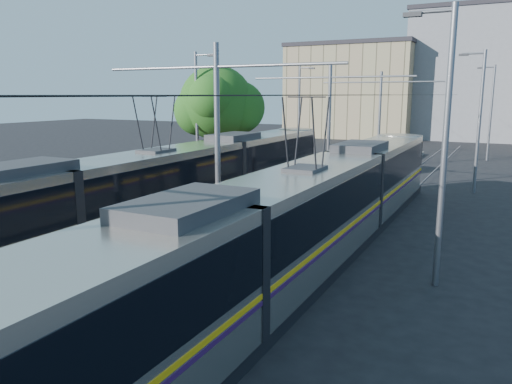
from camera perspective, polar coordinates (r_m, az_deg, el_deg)
The scene contains 13 objects.
ground at distance 12.73m, azimuth -24.00°, elevation -15.91°, with size 160.00×160.00×0.00m, color black.
platform at distance 26.17m, azimuth 5.99°, elevation -0.94°, with size 4.00×50.00×0.30m, color gray.
tactile_strip_left at distance 26.68m, azimuth 3.09°, elevation -0.32°, with size 0.70×50.00×0.01m, color gray.
tactile_strip_right at distance 25.67m, azimuth 9.02°, elevation -0.90°, with size 0.70×50.00×0.01m, color gray.
rails at distance 26.20m, azimuth 5.99°, elevation -1.22°, with size 8.71×70.00×0.03m.
tram_left at distance 20.85m, azimuth -11.17°, elevation 0.18°, with size 2.43×31.71×5.50m.
tram_right at distance 15.63m, azimuth 5.53°, elevation -2.73°, with size 2.43×31.32×5.50m.
catenary at distance 22.99m, azimuth 3.63°, elevation 8.45°, with size 9.20×70.00×7.00m.
street_lamps at distance 29.40m, azimuth 8.99°, elevation 8.24°, with size 15.18×38.22×8.00m.
shelter at distance 23.51m, azimuth 6.93°, elevation 0.91°, with size 0.87×1.13×2.20m.
tree at distance 31.40m, azimuth -3.86°, elevation 9.96°, with size 5.06×4.68×7.35m.
building_left at distance 69.60m, azimuth 11.26°, elevation 11.29°, with size 16.32×12.24×12.11m.
building_centre at distance 71.03m, azimuth 25.04°, elevation 12.06°, with size 18.36×14.28×16.03m.
Camera 1 is at (9.11, -6.92, 5.58)m, focal length 35.00 mm.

